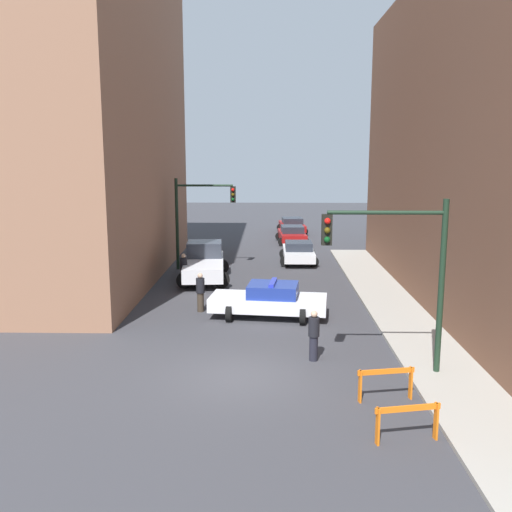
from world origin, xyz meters
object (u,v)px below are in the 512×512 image
Objects in this scene: pedestrian_crossing at (200,292)px; barrier_mid at (386,379)px; pedestrian_corner at (184,269)px; parked_car_near at (298,252)px; pedestrian_sidewalk at (314,335)px; traffic_light_near at (403,260)px; white_truck at (204,263)px; traffic_light_far at (196,210)px; barrier_front at (407,417)px; parked_car_far at (292,225)px; police_car at (269,300)px; parked_car_mid at (292,234)px.

barrier_mid is (6.04, -8.65, -0.24)m from pedestrian_crossing.
parked_car_near is at bearing 18.23° from pedestrian_corner.
traffic_light_near is at bearing -104.23° from pedestrian_sidewalk.
pedestrian_sidewalk is (4.86, -11.83, -0.04)m from white_truck.
traffic_light_far reaches higher than barrier_front.
pedestrian_sidewalk is at bearing -68.95° from traffic_light_far.
traffic_light_near is 3.30× the size of barrier_front.
parked_car_far is at bearing 152.91° from pedestrian_crossing.
police_car reaches higher than barrier_mid.
parked_car_far is (1.91, 24.59, -0.05)m from police_car.
police_car is at bearing 122.76° from traffic_light_near.
traffic_light_near is 1.00× the size of traffic_light_far.
pedestrian_sidewalk is 3.45m from barrier_mid.
traffic_light_far reaches higher than parked_car_mid.
pedestrian_crossing reaches higher than parked_car_far.
white_truck is 3.34× the size of pedestrian_sidewalk.
pedestrian_corner is 1.05× the size of barrier_mid.
white_truck is 18.43m from parked_car_far.
pedestrian_crossing is 7.12m from pedestrian_sidewalk.
parked_car_mid is at bearing 10.09° from pedestrian_sidewalk.
parked_car_far is 2.67× the size of pedestrian_crossing.
pedestrian_crossing is 1.00× the size of pedestrian_corner.
barrier_front is (7.47, -15.52, -0.24)m from pedestrian_corner.
parked_car_mid is 15.12m from pedestrian_corner.
pedestrian_crossing is at bearing 124.92° from barrier_mid.
traffic_light_near is 7.69m from police_car.
parked_car_far is 29.48m from pedestrian_sidewalk.
pedestrian_crossing is 12.48m from barrier_front.
traffic_light_far is at bearing -160.43° from parked_car_near.
barrier_mid is at bearing 19.25° from pedestrian_crossing.
parked_car_mid is 2.65× the size of pedestrian_corner.
parked_car_mid is 0.99× the size of parked_car_far.
pedestrian_sidewalk is (5.71, -10.28, 0.00)m from pedestrian_corner.
police_car is 1.11× the size of parked_car_mid.
parked_car_mid is 2.65× the size of pedestrian_sidewalk.
parked_car_far is 2.81× the size of barrier_mid.
parked_car_mid is 2.78× the size of barrier_mid.
barrier_front is at bearing -92.79° from parked_car_far.
traffic_light_far is at bearing 100.45° from white_truck.
parked_car_mid is (1.69, 19.29, -0.05)m from police_car.
traffic_light_far is at bearing -124.61° from parked_car_mid.
barrier_front is at bearing -88.81° from barrier_mid.
parked_car_mid is at bearing 92.91° from barrier_front.
traffic_light_near is 14.29m from pedestrian_corner.
traffic_light_far is 21.23m from barrier_front.
parked_car_near is 2.73× the size of barrier_front.
pedestrian_crossing is at bearing -106.31° from parked_car_far.
parked_car_near is 2.59× the size of pedestrian_corner.
white_truck is 1.77m from pedestrian_corner.
pedestrian_sidewalk is 1.05× the size of barrier_front.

